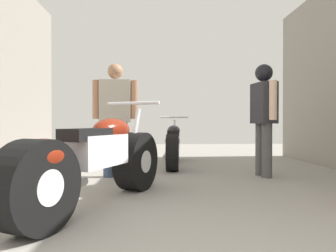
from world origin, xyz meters
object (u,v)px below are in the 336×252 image
motorcycle_maroon_cruiser (96,162)px  mechanic_in_blue (115,113)px  mechanic_with_helmet (264,109)px  motorcycle_black_naked (173,145)px

motorcycle_maroon_cruiser → mechanic_in_blue: mechanic_in_blue is taller
mechanic_with_helmet → motorcycle_maroon_cruiser: bearing=-144.1°
motorcycle_black_naked → mechanic_with_helmet: mechanic_with_helmet is taller
motorcycle_maroon_cruiser → mechanic_in_blue: 1.65m
motorcycle_black_naked → mechanic_in_blue: (-0.89, -1.10, 0.54)m
motorcycle_maroon_cruiser → mechanic_with_helmet: size_ratio=1.29×
mechanic_with_helmet → motorcycle_black_naked: bearing=136.9°
motorcycle_maroon_cruiser → mechanic_with_helmet: bearing=35.9°
motorcycle_maroon_cruiser → motorcycle_black_naked: bearing=72.0°
mechanic_in_blue → mechanic_with_helmet: 2.13m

